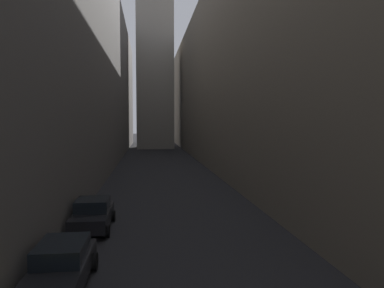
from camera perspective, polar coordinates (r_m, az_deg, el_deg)
The scene contains 5 objects.
ground_plane at distance 43.34m, azimuth -4.83°, elevation -3.87°, with size 264.00×264.00×0.00m, color #232326.
building_block_left at distance 46.68m, azimuth -20.63°, elevation 11.12°, with size 13.69×108.00×23.85m, color slate.
building_block_right at distance 47.55m, azimuth 10.98°, elevation 10.16°, with size 14.79×108.00×22.24m, color #756B5B.
parked_car_left_third at distance 13.36m, azimuth -19.72°, elevation -17.44°, with size 1.88×4.32×1.57m.
parked_car_left_far at distance 19.73m, azimuth -15.30°, elevation -10.57°, with size 1.99×4.31×1.58m.
Camera 1 is at (-1.54, 5.04, 5.54)m, focal length 34.05 mm.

